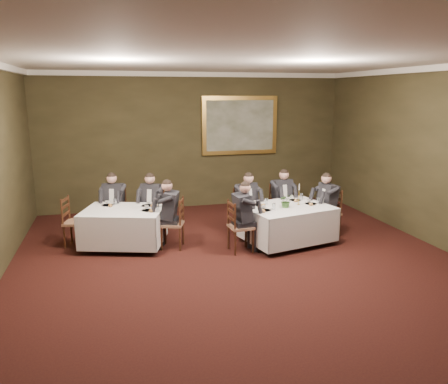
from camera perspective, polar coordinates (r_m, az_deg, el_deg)
name	(u,v)px	position (r m, az deg, el deg)	size (l,w,h in m)	color
ground	(254,280)	(7.25, 3.90, -11.43)	(10.00, 10.00, 0.00)	black
ceiling	(257,56)	(6.64, 4.37, 17.32)	(8.00, 10.00, 0.10)	silver
back_wall	(194,141)	(11.53, -3.88, 6.66)	(8.00, 0.10, 3.50)	#2D2816
crown_molding	(257,60)	(6.63, 4.36, 16.80)	(8.00, 10.00, 0.12)	white
table_main	(287,221)	(8.91, 8.17, -3.81)	(1.93, 1.63, 0.67)	black
table_second	(124,225)	(8.81, -12.94, -4.20)	(1.81, 1.57, 0.67)	black
chair_main_backleft	(245,221)	(9.42, 2.82, -3.83)	(0.55, 0.54, 1.00)	#886045
diner_main_backleft	(246,211)	(9.34, 2.88, -2.50)	(0.53, 0.58, 1.35)	black
chair_main_backright	(281,216)	(9.88, 7.40, -3.11)	(0.50, 0.48, 1.00)	#886045
diner_main_backright	(281,206)	(9.81, 7.48, -1.85)	(0.46, 0.53, 1.35)	black
chair_main_endleft	(240,237)	(8.41, 2.13, -5.87)	(0.45, 0.47, 1.00)	#886045
diner_main_endleft	(241,225)	(8.34, 2.21, -4.38)	(0.51, 0.44, 1.35)	black
chair_main_endright	(328,222)	(9.59, 13.39, -3.86)	(0.49, 0.50, 1.00)	#886045
diner_main_endright	(328,212)	(9.52, 13.40, -2.55)	(0.54, 0.47, 1.35)	black
chair_sec_backleft	(115,221)	(9.69, -13.99, -3.73)	(0.55, 0.54, 1.00)	#886045
diner_sec_backleft	(115,211)	(9.61, -14.09, -2.44)	(0.53, 0.58, 1.35)	black
chair_sec_backright	(153,222)	(9.48, -9.23, -3.86)	(0.59, 0.58, 1.00)	#886045
diner_sec_backright	(153,212)	(9.41, -9.31, -2.54)	(0.58, 0.61, 1.35)	black
chair_sec_endright	(173,234)	(8.65, -6.68, -5.42)	(0.54, 0.55, 1.00)	#886045
diner_sec_endright	(172,222)	(8.58, -6.79, -3.97)	(0.58, 0.53, 1.35)	black
chair_sec_endleft	(76,232)	(9.16, -18.74, -4.99)	(0.52, 0.53, 1.00)	#886045
centerpiece	(286,200)	(8.69, 8.12, -1.06)	(0.26, 0.23, 0.29)	#2D5926
candlestick	(299,197)	(8.95, 9.75, -0.61)	(0.06, 0.06, 0.45)	#B89138
place_setting_table_main	(260,203)	(8.90, 4.79, -1.42)	(0.33, 0.31, 0.14)	white
place_setting_table_second	(110,203)	(9.15, -14.66, -1.40)	(0.33, 0.31, 0.14)	white
painting	(240,125)	(11.72, 2.08, 8.69)	(2.05, 0.09, 1.54)	gold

